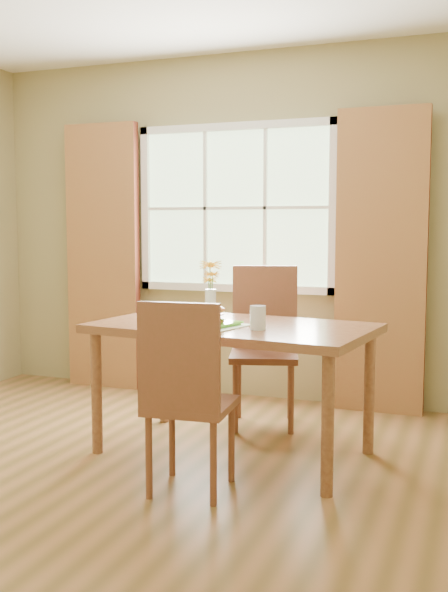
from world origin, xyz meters
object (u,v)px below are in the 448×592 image
dining_table (233,338)px  chair_far (264,337)px  croissant_sandwich (214,315)px  flower_vase (211,283)px  water_glass (258,318)px  chair_near (186,390)px

dining_table → chair_far: 0.72m
chair_far → croissant_sandwich: (-0.03, -0.86, 0.26)m
croissant_sandwich → flower_vase: 0.48m
dining_table → chair_far: chair_far is taller
croissant_sandwich → dining_table: bearing=90.2°
water_glass → flower_vase: (-0.45, 0.42, 0.15)m
chair_far → croissant_sandwich: bearing=-108.4°
dining_table → water_glass: water_glass is taller
chair_near → croissant_sandwich: bearing=91.8°
chair_far → flower_vase: (-0.22, -0.44, 0.41)m
croissant_sandwich → flower_vase: flower_vase is taller
chair_near → chair_far: bearing=86.3°
chair_near → flower_vase: (-0.26, 0.97, 0.45)m
chair_far → chair_near: bearing=-104.9°
dining_table → flower_vase: flower_vase is taller
dining_table → croissant_sandwich: size_ratio=9.87×
croissant_sandwich → chair_near: bearing=-61.7°
water_glass → dining_table: bearing=143.3°
flower_vase → chair_far: bearing=63.4°
chair_near → chair_far: size_ratio=0.92×
dining_table → croissant_sandwich: 0.22m
chair_far → croissant_sandwich: 0.90m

